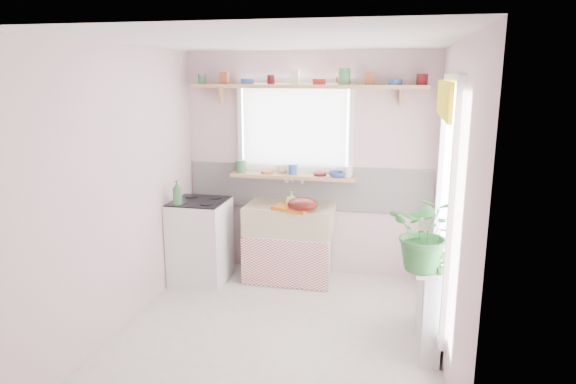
# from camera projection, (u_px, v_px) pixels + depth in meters

# --- Properties ---
(room) EXTENTS (3.20, 3.20, 3.20)m
(room) POSITION_uv_depth(u_px,v_px,m) (363.00, 168.00, 4.88)
(room) COLOR silver
(room) RESTS_ON ground
(sink_unit) EXTENTS (0.95, 0.65, 1.11)m
(sink_unit) POSITION_uv_depth(u_px,v_px,m) (289.00, 242.00, 5.68)
(sink_unit) COLOR white
(sink_unit) RESTS_ON ground
(cooker) EXTENTS (0.58, 0.58, 0.93)m
(cooker) POSITION_uv_depth(u_px,v_px,m) (200.00, 241.00, 5.64)
(cooker) COLOR white
(cooker) RESTS_ON ground
(radiator_ledge) EXTENTS (0.22, 0.95, 0.78)m
(radiator_ledge) POSITION_uv_depth(u_px,v_px,m) (429.00, 298.00, 4.34)
(radiator_ledge) COLOR white
(radiator_ledge) RESTS_ON ground
(windowsill) EXTENTS (1.40, 0.22, 0.04)m
(windowsill) POSITION_uv_depth(u_px,v_px,m) (293.00, 176.00, 5.69)
(windowsill) COLOR tan
(windowsill) RESTS_ON room
(pine_shelf) EXTENTS (2.52, 0.24, 0.04)m
(pine_shelf) POSITION_uv_depth(u_px,v_px,m) (307.00, 86.00, 5.43)
(pine_shelf) COLOR tan
(pine_shelf) RESTS_ON room
(shelf_crockery) EXTENTS (2.47, 0.11, 0.12)m
(shelf_crockery) POSITION_uv_depth(u_px,v_px,m) (305.00, 79.00, 5.42)
(shelf_crockery) COLOR #3F7F4C
(shelf_crockery) RESTS_ON pine_shelf
(sill_crockery) EXTENTS (1.35, 0.11, 0.12)m
(sill_crockery) POSITION_uv_depth(u_px,v_px,m) (293.00, 169.00, 5.68)
(sill_crockery) COLOR #3F7F4C
(sill_crockery) RESTS_ON windowsill
(dish_tray) EXTENTS (0.46, 0.39, 0.04)m
(dish_tray) POSITION_uv_depth(u_px,v_px,m) (294.00, 208.00, 5.42)
(dish_tray) COLOR orange
(dish_tray) RESTS_ON sink_unit
(colander) EXTENTS (0.32, 0.32, 0.15)m
(colander) POSITION_uv_depth(u_px,v_px,m) (303.00, 204.00, 5.34)
(colander) COLOR #52100E
(colander) RESTS_ON sink_unit
(jade_plant) EXTENTS (0.63, 0.57, 0.61)m
(jade_plant) POSITION_uv_depth(u_px,v_px,m) (427.00, 232.00, 3.89)
(jade_plant) COLOR #2C6F30
(jade_plant) RESTS_ON radiator_ledge
(fruit_bowl) EXTENTS (0.29, 0.29, 0.07)m
(fruit_bowl) POSITION_uv_depth(u_px,v_px,m) (421.00, 250.00, 4.31)
(fruit_bowl) COLOR white
(fruit_bowl) RESTS_ON radiator_ledge
(herb_pot) EXTENTS (0.12, 0.09, 0.21)m
(herb_pot) POSITION_uv_depth(u_px,v_px,m) (440.00, 261.00, 3.85)
(herb_pot) COLOR #396B2B
(herb_pot) RESTS_ON radiator_ledge
(soap_bottle_sink) EXTENTS (0.12, 0.12, 0.19)m
(soap_bottle_sink) POSITION_uv_depth(u_px,v_px,m) (291.00, 200.00, 5.41)
(soap_bottle_sink) COLOR #C3D860
(soap_bottle_sink) RESTS_ON sink_unit
(sill_cup) EXTENTS (0.15, 0.15, 0.09)m
(sill_cup) POSITION_uv_depth(u_px,v_px,m) (282.00, 169.00, 5.77)
(sill_cup) COLOR beige
(sill_cup) RESTS_ON windowsill
(sill_bowl) EXTENTS (0.22, 0.22, 0.06)m
(sill_bowl) POSITION_uv_depth(u_px,v_px,m) (337.00, 175.00, 5.52)
(sill_bowl) COLOR #2D4393
(sill_bowl) RESTS_ON windowsill
(shelf_vase) EXTENTS (0.20, 0.20, 0.17)m
(shelf_vase) POSITION_uv_depth(u_px,v_px,m) (343.00, 76.00, 5.39)
(shelf_vase) COLOR brown
(shelf_vase) RESTS_ON pine_shelf
(cooker_bottle) EXTENTS (0.12, 0.12, 0.26)m
(cooker_bottle) POSITION_uv_depth(u_px,v_px,m) (177.00, 193.00, 5.32)
(cooker_bottle) COLOR #39733E
(cooker_bottle) RESTS_ON cooker
(fruit) EXTENTS (0.20, 0.14, 0.10)m
(fruit) POSITION_uv_depth(u_px,v_px,m) (422.00, 243.00, 4.30)
(fruit) COLOR orange
(fruit) RESTS_ON fruit_bowl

